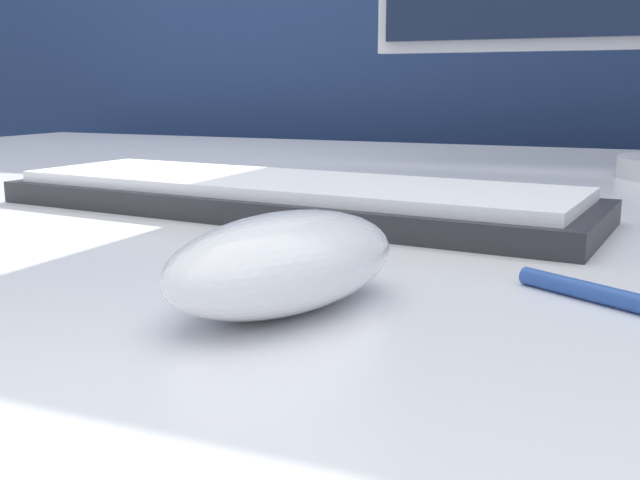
# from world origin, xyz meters

# --- Properties ---
(partition_panel) EXTENTS (5.00, 0.03, 1.25)m
(partition_panel) POSITION_xyz_m (0.00, 0.71, 0.62)
(partition_panel) COLOR navy
(partition_panel) RESTS_ON ground_plane
(computer_mouse_near) EXTENTS (0.09, 0.13, 0.04)m
(computer_mouse_near) POSITION_xyz_m (-0.06, -0.31, 0.72)
(computer_mouse_near) COLOR white
(computer_mouse_near) RESTS_ON desk
(keyboard) EXTENTS (0.44, 0.17, 0.02)m
(keyboard) POSITION_xyz_m (-0.17, -0.10, 0.72)
(keyboard) COLOR #28282D
(keyboard) RESTS_ON desk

